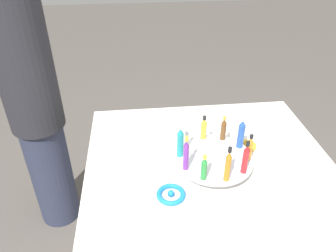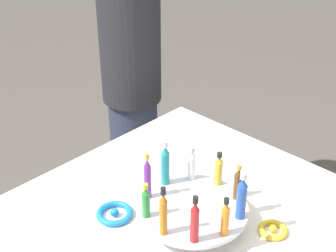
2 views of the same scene
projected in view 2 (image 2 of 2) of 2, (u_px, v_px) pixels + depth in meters
display_stand at (192, 212)px, 1.30m from camera, size 0.31×0.31×0.06m
bottle_green at (146, 202)px, 1.24m from camera, size 0.02×0.02×0.11m
bottle_amber at (163, 213)px, 1.17m from camera, size 0.02×0.02×0.15m
bottle_red at (195, 221)px, 1.15m from camera, size 0.02×0.02×0.14m
bottle_orange at (225, 218)px, 1.17m from camera, size 0.02×0.02×0.11m
bottle_blue at (242, 197)px, 1.22m from camera, size 0.03×0.03×0.15m
bottle_brown at (238, 183)px, 1.30m from camera, size 0.02×0.02×0.11m
bottle_gold at (219, 170)px, 1.36m from camera, size 0.02×0.02×0.11m
bottle_clear at (192, 164)px, 1.38m from camera, size 0.02×0.02×0.11m
bottle_teal at (165, 164)px, 1.36m from camera, size 0.03×0.03×0.15m
bottle_purple at (147, 178)px, 1.30m from camera, size 0.02×0.02×0.15m
ribbon_bow_gold at (273, 230)px, 1.29m from camera, size 0.08×0.08×0.02m
ribbon_bow_blue at (115, 213)px, 1.35m from camera, size 0.11×0.11×0.03m
person_figure at (131, 71)px, 2.07m from camera, size 0.27×0.27×1.57m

